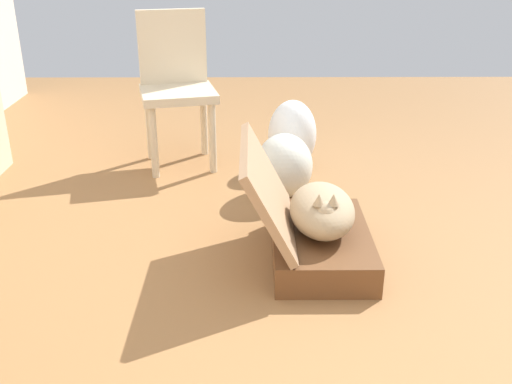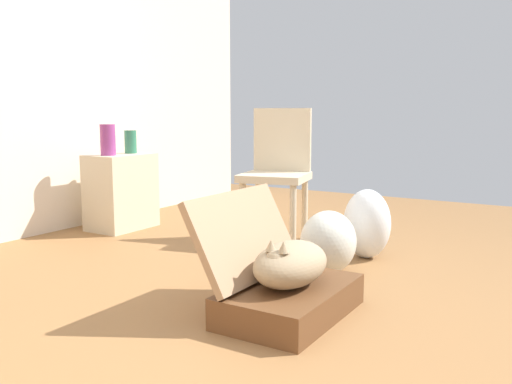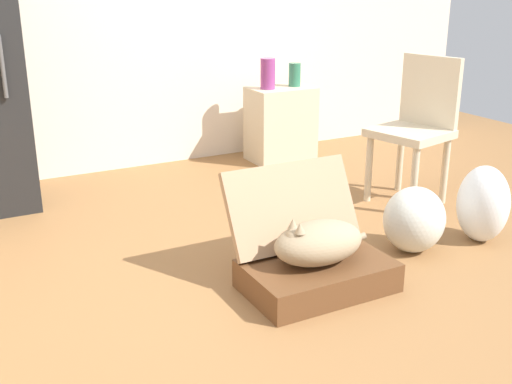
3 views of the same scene
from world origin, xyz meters
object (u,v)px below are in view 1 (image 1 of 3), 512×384
Objects in this scene: cat at (322,210)px; plastic_bag_clear at (292,135)px; suitcase_base at (320,244)px; chair at (176,83)px; plastic_bag_white at (284,166)px.

plastic_bag_clear reaches higher than cat.
plastic_bag_clear is (1.11, 0.06, -0.02)m from cat.
plastic_bag_clear reaches higher than suitcase_base.
chair is (1.23, 0.76, 0.44)m from suitcase_base.
plastic_bag_white is (0.69, 0.13, -0.06)m from cat.
suitcase_base is 1.91× the size of plastic_bag_white.
plastic_bag_clear is at bearing 3.09° from suitcase_base.
suitcase_base is at bearing -71.55° from chair.
plastic_bag_white is 0.90m from chair.
suitcase_base is 0.71m from plastic_bag_white.
plastic_bag_white is 0.83× the size of plastic_bag_clear.
suitcase_base is 0.17m from cat.
cat reaches higher than suitcase_base.
plastic_bag_clear is at bearing 3.06° from cat.
cat is at bearing -169.51° from plastic_bag_white.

